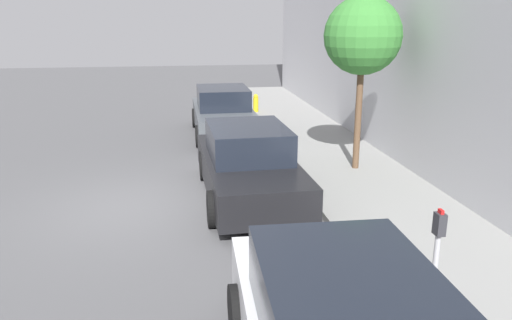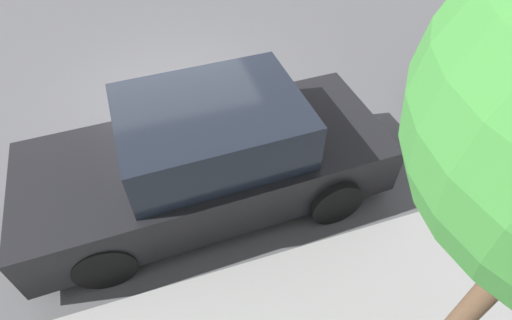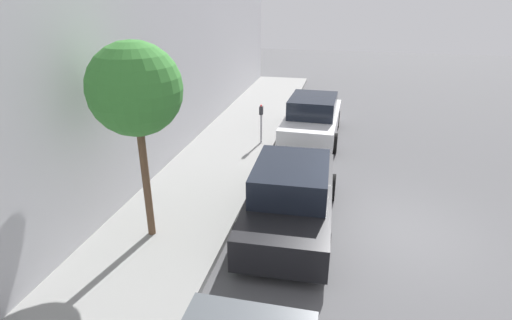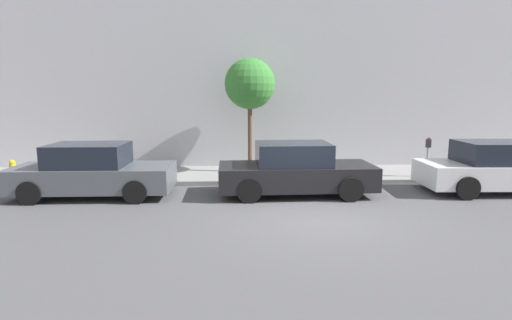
{
  "view_description": "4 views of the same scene",
  "coord_description": "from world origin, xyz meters",
  "px_view_note": "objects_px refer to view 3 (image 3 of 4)",
  "views": [
    {
      "loc": [
        0.87,
        -9.75,
        3.73
      ],
      "look_at": [
        2.34,
        -0.42,
        1.0
      ],
      "focal_mm": 35.0,
      "sensor_mm": 36.0,
      "label": 1
    },
    {
      "loc": [
        5.74,
        -0.34,
        4.31
      ],
      "look_at": [
        2.75,
        0.64,
        1.0
      ],
      "focal_mm": 28.0,
      "sensor_mm": 36.0,
      "label": 2
    },
    {
      "loc": [
        1.33,
        8.11,
        4.97
      ],
      "look_at": [
        3.35,
        -1.05,
        1.0
      ],
      "focal_mm": 28.0,
      "sensor_mm": 36.0,
      "label": 3
    },
    {
      "loc": [
        -9.16,
        1.8,
        2.92
      ],
      "look_at": [
        2.53,
        1.32,
        1.0
      ],
      "focal_mm": 28.0,
      "sensor_mm": 36.0,
      "label": 4
    }
  ],
  "objects_px": {
    "street_tree": "(135,90)",
    "parked_sedan_nearest": "(312,118)",
    "parking_meter_near": "(261,120)",
    "parked_sedan_second": "(291,196)"
  },
  "relations": [
    {
      "from": "parking_meter_near",
      "to": "street_tree",
      "type": "relative_size",
      "value": 0.33
    },
    {
      "from": "parked_sedan_second",
      "to": "parking_meter_near",
      "type": "relative_size",
      "value": 3.4
    },
    {
      "from": "parked_sedan_second",
      "to": "parked_sedan_nearest",
      "type": "bearing_deg",
      "value": -89.47
    },
    {
      "from": "parked_sedan_second",
      "to": "street_tree",
      "type": "xyz_separation_m",
      "value": [
        2.83,
        1.25,
        2.56
      ]
    },
    {
      "from": "parked_sedan_second",
      "to": "parking_meter_near",
      "type": "height_order",
      "value": "parked_sedan_second"
    },
    {
      "from": "parked_sedan_nearest",
      "to": "parked_sedan_second",
      "type": "relative_size",
      "value": 1.0
    },
    {
      "from": "parked_sedan_second",
      "to": "parking_meter_near",
      "type": "distance_m",
      "value": 5.04
    },
    {
      "from": "parking_meter_near",
      "to": "street_tree",
      "type": "distance_m",
      "value": 6.53
    },
    {
      "from": "parked_sedan_nearest",
      "to": "street_tree",
      "type": "relative_size",
      "value": 1.13
    },
    {
      "from": "street_tree",
      "to": "parked_sedan_nearest",
      "type": "bearing_deg",
      "value": -110.63
    }
  ]
}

